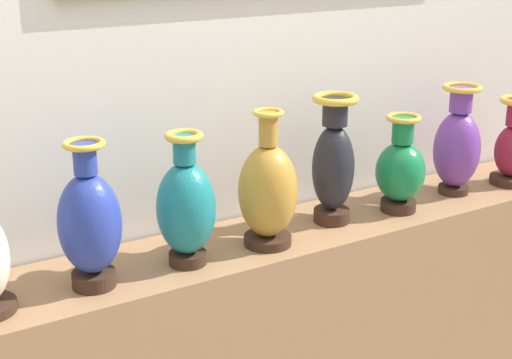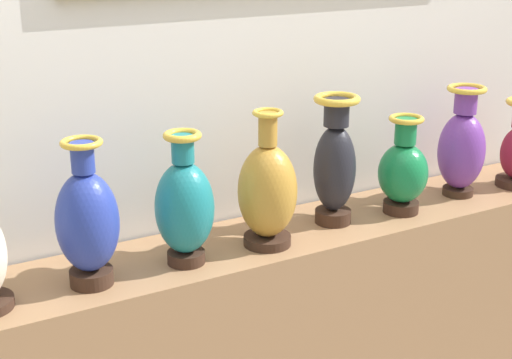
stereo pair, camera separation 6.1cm
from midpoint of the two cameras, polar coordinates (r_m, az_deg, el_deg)
name	(u,v)px [view 1 (the left image)]	position (r m, az deg, el deg)	size (l,w,h in m)	color
back_wall	(218,96)	(2.49, -3.54, 6.22)	(4.46, 0.14, 2.86)	silver
vase_cobalt	(90,224)	(2.09, -13.13, -3.24)	(0.17, 0.17, 0.41)	#382319
vase_teal	(186,207)	(2.19, -6.04, -2.05)	(0.17, 0.17, 0.40)	#382319
vase_ochre	(268,191)	(2.31, 0.14, -0.91)	(0.18, 0.18, 0.43)	#382319
vase_onyx	(333,163)	(2.49, 5.10, 1.24)	(0.15, 0.15, 0.43)	#382319
vase_emerald	(400,170)	(2.63, 10.09, 0.70)	(0.17, 0.17, 0.34)	#382319
vase_violet	(457,145)	(2.84, 14.20, 2.48)	(0.17, 0.17, 0.40)	#382319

